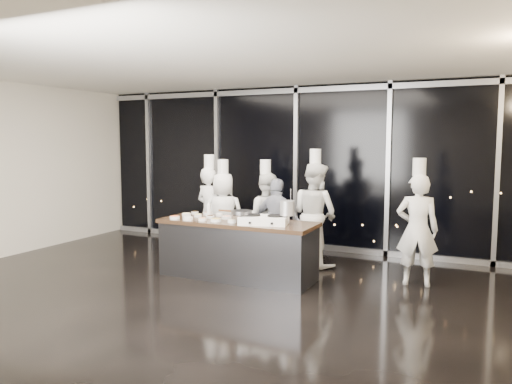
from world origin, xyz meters
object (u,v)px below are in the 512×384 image
stove (264,220)px  frying_pan (241,212)px  chef_left (223,215)px  chef_center (265,216)px  chef_right (315,214)px  chef_far_left (210,212)px  guest (277,223)px  chef_side (417,228)px  demo_counter (237,249)px  stock_pot (287,208)px

stove → frying_pan: size_ratio=1.37×
chef_left → chef_center: same height
chef_right → stove: bearing=100.6°
chef_far_left → chef_right: 1.93m
chef_far_left → chef_right: bearing=-155.4°
stove → guest: size_ratio=0.52×
frying_pan → chef_center: (-0.23, 1.40, -0.27)m
stove → frying_pan: bearing=179.9°
stove → chef_center: size_ratio=0.43×
chef_center → chef_side: size_ratio=0.96×
demo_counter → frying_pan: (0.16, -0.19, 0.61)m
guest → chef_left: bearing=3.4°
chef_left → chef_side: size_ratio=0.96×
chef_far_left → chef_left: 0.30m
stove → chef_side: (2.07, 0.90, -0.12)m
chef_far_left → demo_counter: bearing=154.3°
chef_left → guest: chef_left is taller
stock_pot → guest: guest is taller
frying_pan → stock_pot: size_ratio=2.64×
demo_counter → chef_left: bearing=129.5°
demo_counter → stock_pot: stock_pot is taller
stove → chef_right: size_ratio=0.39×
guest → stove: bearing=106.7°
chef_left → chef_center: bearing=-178.2°
chef_right → chef_far_left: bearing=32.5°
frying_pan → chef_far_left: 1.71m
chef_far_left → chef_side: bearing=-166.3°
stock_pot → chef_side: bearing=25.0°
demo_counter → guest: guest is taller
chef_right → guest: bearing=53.7°
chef_far_left → chef_center: bearing=-150.3°
stove → chef_left: bearing=127.0°
chef_right → chef_side: 1.80m
chef_center → demo_counter: bearing=77.6°
demo_counter → chef_right: 1.56m
frying_pan → demo_counter: bearing=116.6°
stove → chef_side: 2.26m
guest → frying_pan: bearing=88.5°
stove → chef_left: (-1.29, 1.06, -0.17)m
chef_left → chef_center: (0.71, 0.26, -0.00)m
stove → chef_center: (-0.58, 1.32, -0.17)m
stock_pot → chef_far_left: (-1.91, 0.98, -0.30)m
demo_counter → chef_right: size_ratio=1.23×
chef_left → chef_side: chef_side is taller
stove → chef_center: bearing=100.1°
chef_right → chef_side: size_ratio=1.06×
demo_counter → stove: 0.72m
stove → frying_pan: 0.37m
stock_pot → chef_left: 1.92m
stove → chef_left: size_ratio=0.43×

